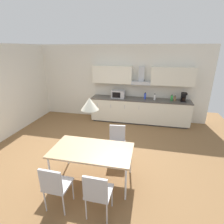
# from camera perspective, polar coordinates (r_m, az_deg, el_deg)

# --- Properties ---
(ground_plane) EXTENTS (8.52, 8.02, 0.02)m
(ground_plane) POSITION_cam_1_polar(r_m,az_deg,el_deg) (4.76, -6.19, -13.33)
(ground_plane) COLOR brown
(wall_back) EXTENTS (6.82, 0.10, 2.73)m
(wall_back) POSITION_cam_1_polar(r_m,az_deg,el_deg) (6.72, 0.69, 9.57)
(wall_back) COLOR silver
(wall_back) RESTS_ON ground_plane
(kitchen_counter) EXTENTS (3.52, 0.65, 0.89)m
(kitchen_counter) POSITION_cam_1_polar(r_m,az_deg,el_deg) (6.48, 8.88, 0.50)
(kitchen_counter) COLOR #333333
(kitchen_counter) RESTS_ON ground_plane
(backsplash_tile) EXTENTS (3.50, 0.02, 0.47)m
(backsplash_tile) POSITION_cam_1_polar(r_m,az_deg,el_deg) (6.58, 9.37, 6.93)
(backsplash_tile) COLOR silver
(backsplash_tile) RESTS_ON kitchen_counter
(upper_wall_cabinets) EXTENTS (3.50, 0.40, 0.61)m
(upper_wall_cabinets) POSITION_cam_1_polar(r_m,az_deg,el_deg) (6.32, 9.58, 11.65)
(upper_wall_cabinets) COLOR silver
(microwave) EXTENTS (0.48, 0.35, 0.28)m
(microwave) POSITION_cam_1_polar(r_m,az_deg,el_deg) (6.40, 2.06, 5.91)
(microwave) COLOR #ADADB2
(microwave) RESTS_ON kitchen_counter
(coffee_maker) EXTENTS (0.18, 0.19, 0.30)m
(coffee_maker) POSITION_cam_1_polar(r_m,az_deg,el_deg) (6.43, 22.32, 4.55)
(coffee_maker) COLOR black
(coffee_maker) RESTS_ON kitchen_counter
(bottle_blue) EXTENTS (0.07, 0.07, 0.25)m
(bottle_blue) POSITION_cam_1_polar(r_m,az_deg,el_deg) (6.36, 10.76, 5.16)
(bottle_blue) COLOR blue
(bottle_blue) RESTS_ON kitchen_counter
(bottle_green) EXTENTS (0.07, 0.07, 0.21)m
(bottle_green) POSITION_cam_1_polar(r_m,az_deg,el_deg) (6.41, 18.92, 4.39)
(bottle_green) COLOR green
(bottle_green) RESTS_ON kitchen_counter
(bottle_brown) EXTENTS (0.08, 0.08, 0.19)m
(bottle_brown) POSITION_cam_1_polar(r_m,az_deg,el_deg) (6.40, 19.82, 4.17)
(bottle_brown) COLOR brown
(bottle_brown) RESTS_ON kitchen_counter
(bottle_white) EXTENTS (0.07, 0.07, 0.23)m
(bottle_white) POSITION_cam_1_polar(r_m,az_deg,el_deg) (6.31, 13.75, 4.75)
(bottle_white) COLOR white
(bottle_white) RESTS_ON kitchen_counter
(dining_table) EXTENTS (1.60, 0.88, 0.72)m
(dining_table) POSITION_cam_1_polar(r_m,az_deg,el_deg) (3.57, -6.60, -12.61)
(dining_table) COLOR tan
(dining_table) RESTS_ON ground_plane
(chair_far_right) EXTENTS (0.43, 0.43, 0.87)m
(chair_far_right) POSITION_cam_1_polar(r_m,az_deg,el_deg) (4.25, 1.61, -9.07)
(chair_far_right) COLOR #B2B2B7
(chair_far_right) RESTS_ON ground_plane
(chair_near_left) EXTENTS (0.41, 0.41, 0.87)m
(chair_near_left) POSITION_cam_1_polar(r_m,az_deg,el_deg) (3.20, -18.13, -21.44)
(chair_near_left) COLOR #B2B2B7
(chair_near_left) RESTS_ON ground_plane
(chair_near_right) EXTENTS (0.41, 0.41, 0.87)m
(chair_near_right) POSITION_cam_1_polar(r_m,az_deg,el_deg) (2.96, -4.77, -24.39)
(chair_near_right) COLOR #B2B2B7
(chair_near_right) RESTS_ON ground_plane
(pendant_lamp) EXTENTS (0.32, 0.32, 0.22)m
(pendant_lamp) POSITION_cam_1_polar(r_m,az_deg,el_deg) (3.15, -7.31, 2.66)
(pendant_lamp) COLOR silver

